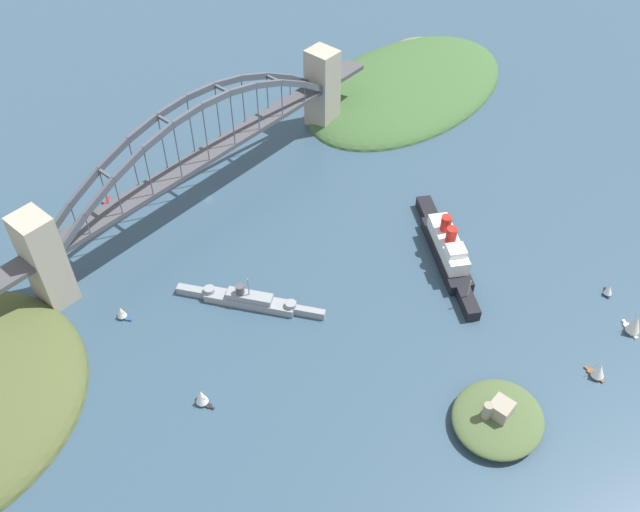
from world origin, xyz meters
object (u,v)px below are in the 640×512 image
naval_cruiser (249,300)px  small_boat_2 (635,324)px  small_boat_4 (121,312)px  ocean_liner (447,248)px  small_boat_0 (599,371)px  fort_island_mid_harbor (498,418)px  seaplane_taxiing_near_bridge (108,204)px  harbor_arch_bridge (202,158)px  small_boat_3 (609,290)px  small_boat_1 (202,397)px

naval_cruiser → small_boat_2: (-98.66, 138.87, 2.54)m
small_boat_2 → small_boat_4: small_boat_2 is taller
ocean_liner → small_boat_0: bearing=78.3°
small_boat_0 → small_boat_4: bearing=-58.0°
fort_island_mid_harbor → seaplane_taxiing_near_bridge: bearing=-84.8°
seaplane_taxiing_near_bridge → small_boat_2: bearing=112.2°
small_boat_0 → harbor_arch_bridge: bearing=-82.5°
ocean_liner → small_boat_2: size_ratio=5.73×
small_boat_3 → small_boat_4: size_ratio=0.84×
naval_cruiser → small_boat_1: 54.89m
harbor_arch_bridge → small_boat_2: harbor_arch_bridge is taller
harbor_arch_bridge → small_boat_3: harbor_arch_bridge is taller
small_boat_1 → small_boat_4: (-6.80, -60.66, -0.83)m
naval_cruiser → seaplane_taxiing_near_bridge: (0.56, -103.96, -0.85)m
small_boat_3 → ocean_liner: bearing=-67.8°
harbor_arch_bridge → fort_island_mid_harbor: (19.27, 187.38, -22.67)m
naval_cruiser → small_boat_0: 152.75m
ocean_liner → small_boat_3: size_ratio=10.38×
small_boat_4 → fort_island_mid_harbor: bearing=111.9°
harbor_arch_bridge → small_boat_0: bearing=97.5°
ocean_liner → harbor_arch_bridge: bearing=-69.4°
ocean_liner → naval_cruiser: ocean_liner is taller
harbor_arch_bridge → small_boat_0: harbor_arch_bridge is taller
small_boat_2 → naval_cruiser: bearing=-54.6°
small_boat_1 → small_boat_2: (-148.26, 115.40, 1.13)m
harbor_arch_bridge → naval_cruiser: size_ratio=3.90×
small_boat_0 → small_boat_4: size_ratio=1.27×
harbor_arch_bridge → small_boat_4: size_ratio=31.91×
seaplane_taxiing_near_bridge → small_boat_3: 252.09m
small_boat_0 → small_boat_4: (109.06, -174.81, -0.71)m
small_boat_2 → small_boat_3: small_boat_2 is taller
fort_island_mid_harbor → ocean_liner: bearing=-134.2°
ocean_liner → small_boat_4: bearing=-34.8°
ocean_liner → small_boat_4: size_ratio=8.72×
small_boat_3 → small_boat_4: 222.04m
fort_island_mid_harbor → small_boat_1: size_ratio=4.06×
small_boat_4 → naval_cruiser: bearing=139.0°
small_boat_0 → small_boat_3: (-46.56, -16.43, -1.16)m
small_boat_1 → small_boat_2: bearing=142.1°
small_boat_0 → small_boat_2: small_boat_2 is taller
small_boat_3 → small_boat_1: bearing=-31.0°
seaplane_taxiing_near_bridge → small_boat_3: (-113.38, 225.15, 0.98)m
seaplane_taxiing_near_bridge → small_boat_2: 262.34m
ocean_liner → small_boat_2: bearing=99.3°
ocean_liner → small_boat_1: (133.83, -27.56, -1.86)m
small_boat_3 → small_boat_4: bearing=-45.5°
seaplane_taxiing_near_bridge → small_boat_3: small_boat_3 is taller
small_boat_2 → small_boat_3: 22.78m
ocean_liner → naval_cruiser: 98.54m
seaplane_taxiing_near_bridge → small_boat_0: (-66.83, 241.58, 2.14)m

